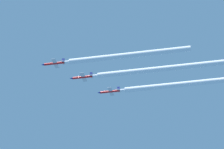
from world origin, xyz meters
The scene contains 6 objects.
jet_lead centered at (-11.27, 10.16, 158.63)m, with size 7.60×11.07×2.66m.
jet_second_echelon centered at (0.06, -0.01, 157.20)m, with size 7.60×11.07×2.66m.
jet_third_echelon centered at (11.76, -10.44, 155.28)m, with size 7.60×11.07×2.66m.
smoke_trail_lead centered at (-11.27, -22.75, 158.61)m, with size 2.42×55.67×2.42m.
smoke_trail_second_echelon centered at (0.06, -36.64, 157.18)m, with size 2.42×63.13×2.42m.
smoke_trail_third_echelon centered at (11.76, -45.94, 155.25)m, with size 2.42×60.85×2.42m.
Camera 1 is at (-236.92, -60.46, 2.96)m, focal length 102.08 mm.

